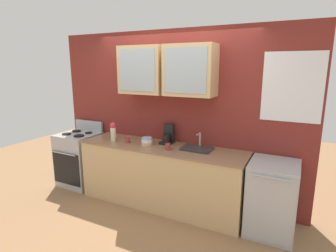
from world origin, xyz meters
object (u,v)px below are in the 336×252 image
object	(u,v)px
vase	(113,131)
dishwasher	(272,198)
stove_range	(80,159)
cup_near_bowls	(128,140)
bowl_stack	(147,141)
coffee_maker	(168,136)
cup_near_sink	(168,147)
sink_faucet	(197,148)

from	to	relation	value
vase	dishwasher	distance (m)	2.42
stove_range	cup_near_bowls	distance (m)	1.19
bowl_stack	vase	distance (m)	0.59
coffee_maker	stove_range	bearing A→B (deg)	-173.44
cup_near_sink	cup_near_bowls	bearing A→B (deg)	175.96
dishwasher	coffee_maker	world-z (taller)	coffee_maker
sink_faucet	dishwasher	bearing A→B (deg)	-4.73
stove_range	sink_faucet	world-z (taller)	sink_faucet
stove_range	cup_near_sink	xyz separation A→B (m)	(1.79, -0.11, 0.49)
cup_near_sink	cup_near_bowls	size ratio (longest dim) A/B	1.00
cup_near_sink	coffee_maker	bearing A→B (deg)	117.59
cup_near_sink	dishwasher	world-z (taller)	cup_near_sink
stove_range	dishwasher	distance (m)	3.16
bowl_stack	cup_near_sink	xyz separation A→B (m)	(0.39, -0.09, -0.01)
cup_near_sink	stove_range	bearing A→B (deg)	176.34
cup_near_bowls	dishwasher	world-z (taller)	cup_near_bowls
cup_near_sink	cup_near_bowls	xyz separation A→B (m)	(-0.71, 0.05, 0.00)
cup_near_bowls	coffee_maker	size ratio (longest dim) A/B	0.38
sink_faucet	cup_near_sink	xyz separation A→B (m)	(-0.35, -0.19, 0.02)
stove_range	coffee_maker	size ratio (longest dim) A/B	3.74
bowl_stack	coffee_maker	size ratio (longest dim) A/B	0.59
sink_faucet	cup_near_sink	bearing A→B (deg)	-150.97
stove_range	sink_faucet	distance (m)	2.19
vase	cup_near_sink	bearing A→B (deg)	-2.60
sink_faucet	dishwasher	xyz separation A→B (m)	(1.02, -0.08, -0.47)
cup_near_sink	bowl_stack	bearing A→B (deg)	167.16
stove_range	sink_faucet	xyz separation A→B (m)	(2.14, 0.08, 0.47)
cup_near_bowls	stove_range	bearing A→B (deg)	176.59
vase	coffee_maker	distance (m)	0.85
stove_range	bowl_stack	xyz separation A→B (m)	(1.40, -0.03, 0.50)
bowl_stack	dishwasher	bearing A→B (deg)	0.67
cup_near_bowls	dishwasher	distance (m)	2.14
bowl_stack	sink_faucet	bearing A→B (deg)	8.08
vase	stove_range	bearing A→B (deg)	175.08
stove_range	sink_faucet	size ratio (longest dim) A/B	2.65
bowl_stack	coffee_maker	bearing A→B (deg)	42.21
vase	cup_near_bowls	size ratio (longest dim) A/B	2.66
sink_faucet	cup_near_sink	world-z (taller)	sink_faucet
sink_faucet	coffee_maker	bearing A→B (deg)	168.11
sink_faucet	cup_near_sink	distance (m)	0.40
bowl_stack	cup_near_sink	distance (m)	0.40
cup_near_bowls	dishwasher	bearing A→B (deg)	1.65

